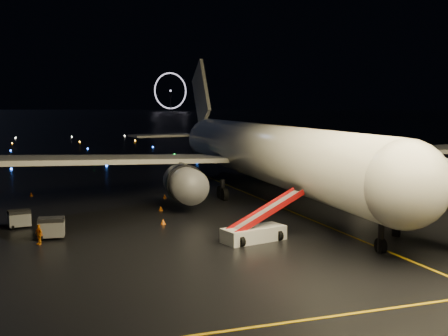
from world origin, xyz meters
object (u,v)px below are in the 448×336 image
Objects in this scene: baggage_cart_1 at (19,219)px; airliner at (255,120)px; baggage_cart_0 at (51,228)px; belt_loader at (254,219)px; crew_c at (39,234)px.

airliner is at bearing 10.15° from baggage_cart_1.
baggage_cart_0 is 1.12× the size of baggage_cart_1.
crew_c is (-15.69, 4.30, -1.00)m from belt_loader.
airliner is 30.93× the size of baggage_cart_0.
belt_loader reaches higher than baggage_cart_0.
baggage_cart_1 is (-17.19, 10.85, -1.02)m from belt_loader.
airliner reaches higher than baggage_cart_0.
airliner reaches higher than belt_loader.
crew_c is 1.85m from baggage_cart_0.
airliner is 28.28m from baggage_cart_1.
crew_c is 0.78× the size of baggage_cart_0.
belt_loader is 4.73× the size of crew_c.
airliner is at bearing 54.33° from belt_loader.
airliner is 28.24m from baggage_cart_0.
belt_loader is 3.70× the size of baggage_cart_0.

